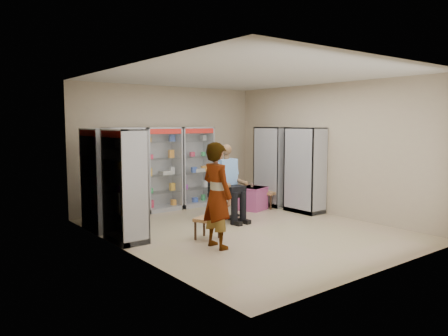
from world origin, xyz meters
TOP-DOWN VIEW (x-y plane):
  - floor at (0.00, 0.00)m, footprint 6.00×6.00m
  - room_shell at (0.00, 0.00)m, footprint 5.02×6.02m
  - cabinet_back_left at (-1.30, 2.73)m, footprint 0.90×0.50m
  - cabinet_back_mid at (-0.35, 2.73)m, footprint 0.90×0.50m
  - cabinet_back_right at (0.60, 2.73)m, footprint 0.90×0.50m
  - cabinet_right_far at (2.23, 1.60)m, footprint 0.90×0.50m
  - cabinet_right_near at (2.23, 0.50)m, footprint 0.90×0.50m
  - cabinet_left_far at (-2.23, 1.80)m, footprint 0.90×0.50m
  - cabinet_left_near at (-2.23, 0.70)m, footprint 0.90×0.50m
  - wooden_chair at (-1.55, 2.00)m, footprint 0.42×0.42m
  - seated_customer at (-1.55, 1.95)m, footprint 0.44×0.60m
  - office_chair at (0.20, 0.98)m, footprint 0.69×0.69m
  - seated_shopkeeper at (0.20, 0.93)m, footprint 0.54×0.73m
  - pink_trunk at (1.43, 1.46)m, footprint 0.72×0.71m
  - tea_glass at (1.43, 1.47)m, footprint 0.07×0.07m
  - woven_stool_a at (1.90, 1.40)m, footprint 0.52×0.52m
  - woven_stool_b at (-1.00, -0.07)m, footprint 0.52×0.52m
  - standing_man at (-1.18, -0.62)m, footprint 0.45×0.67m

SIDE VIEW (x-z plane):
  - floor at x=0.00m, z-range 0.00..0.00m
  - woven_stool_b at x=-1.00m, z-range 0.00..0.39m
  - woven_stool_a at x=1.90m, z-range 0.00..0.41m
  - pink_trunk at x=1.43m, z-range 0.00..0.56m
  - wooden_chair at x=-1.55m, z-range 0.00..0.94m
  - tea_glass at x=1.43m, z-range 0.56..0.65m
  - office_chair at x=0.20m, z-range 0.00..1.22m
  - seated_customer at x=-1.55m, z-range 0.00..1.34m
  - seated_shopkeeper at x=0.20m, z-range 0.00..1.55m
  - standing_man at x=-1.18m, z-range 0.00..1.79m
  - cabinet_back_left at x=-1.30m, z-range 0.00..2.00m
  - cabinet_back_mid at x=-0.35m, z-range 0.00..2.00m
  - cabinet_back_right at x=0.60m, z-range 0.00..2.00m
  - cabinet_right_far at x=2.23m, z-range 0.00..2.00m
  - cabinet_right_near at x=2.23m, z-range 0.00..2.00m
  - cabinet_left_far at x=-2.23m, z-range 0.00..2.00m
  - cabinet_left_near at x=-2.23m, z-range 0.00..2.00m
  - room_shell at x=0.00m, z-range 0.46..3.47m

